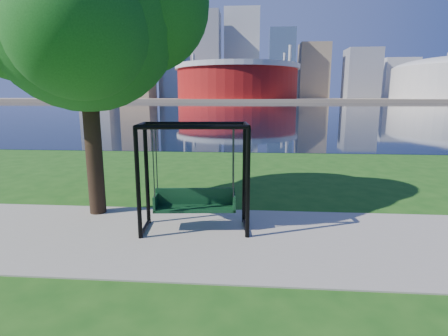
# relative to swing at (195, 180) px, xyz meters

# --- Properties ---
(ground) EXTENTS (900.00, 900.00, 0.00)m
(ground) POSITION_rel_swing_xyz_m (0.60, 0.02, -1.24)
(ground) COLOR #1E5114
(ground) RESTS_ON ground
(path) EXTENTS (120.00, 4.00, 0.03)m
(path) POSITION_rel_swing_xyz_m (0.60, -0.48, -1.23)
(path) COLOR #9E937F
(path) RESTS_ON ground
(river) EXTENTS (900.00, 180.00, 0.02)m
(river) POSITION_rel_swing_xyz_m (0.60, 102.02, -1.23)
(river) COLOR black
(river) RESTS_ON ground
(far_bank) EXTENTS (900.00, 228.00, 2.00)m
(far_bank) POSITION_rel_swing_xyz_m (0.60, 306.02, -0.24)
(far_bank) COLOR #937F60
(far_bank) RESTS_ON ground
(stadium) EXTENTS (83.00, 83.00, 32.00)m
(stadium) POSITION_rel_swing_xyz_m (-9.40, 235.02, 12.99)
(stadium) COLOR maroon
(stadium) RESTS_ON far_bank
(skyline) EXTENTS (392.00, 66.00, 96.50)m
(skyline) POSITION_rel_swing_xyz_m (-3.66, 319.42, 34.65)
(skyline) COLOR gray
(skyline) RESTS_ON far_bank
(swing) EXTENTS (2.60, 1.33, 2.57)m
(swing) POSITION_rel_swing_xyz_m (0.00, 0.00, 0.00)
(swing) COLOR black
(swing) RESTS_ON ground
(park_tree) EXTENTS (6.10, 5.51, 7.58)m
(park_tree) POSITION_rel_swing_xyz_m (-2.92, 1.07, 4.02)
(park_tree) COLOR black
(park_tree) RESTS_ON ground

